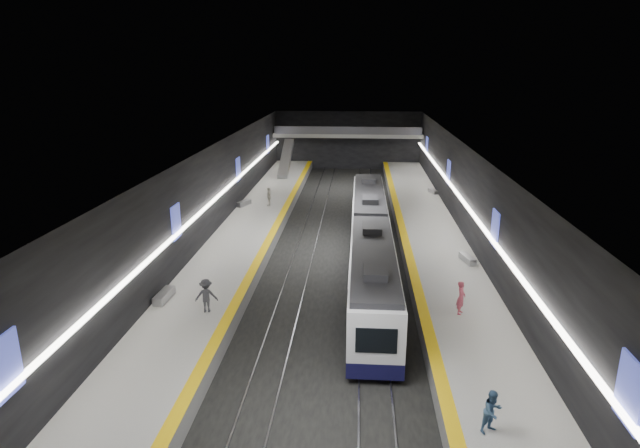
# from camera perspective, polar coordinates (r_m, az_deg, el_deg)

# --- Properties ---
(ground) EXTENTS (70.00, 70.00, 0.00)m
(ground) POSITION_cam_1_polar(r_m,az_deg,el_deg) (42.17, 1.82, -2.87)
(ground) COLOR black
(ground) RESTS_ON ground
(ceiling) EXTENTS (20.00, 70.00, 0.04)m
(ceiling) POSITION_cam_1_polar(r_m,az_deg,el_deg) (40.22, 1.93, 7.94)
(ceiling) COLOR beige
(ceiling) RESTS_ON wall_left
(wall_left) EXTENTS (0.04, 70.00, 8.00)m
(wall_left) POSITION_cam_1_polar(r_m,az_deg,el_deg) (42.58, -11.71, 2.60)
(wall_left) COLOR black
(wall_left) RESTS_ON ground
(wall_right) EXTENTS (0.04, 70.00, 8.00)m
(wall_right) POSITION_cam_1_polar(r_m,az_deg,el_deg) (41.84, 15.70, 2.07)
(wall_right) COLOR black
(wall_right) RESTS_ON ground
(wall_back) EXTENTS (20.00, 0.04, 8.00)m
(wall_back) POSITION_cam_1_polar(r_m,az_deg,el_deg) (75.42, 2.99, 8.90)
(wall_back) COLOR black
(wall_back) RESTS_ON ground
(platform_left) EXTENTS (5.00, 70.00, 1.00)m
(platform_left) POSITION_cam_1_polar(r_m,az_deg,el_deg) (42.94, -8.23, -1.97)
(platform_left) COLOR slate
(platform_left) RESTS_ON ground
(tile_surface_left) EXTENTS (5.00, 70.00, 0.02)m
(tile_surface_left) POSITION_cam_1_polar(r_m,az_deg,el_deg) (42.78, -8.25, -1.32)
(tile_surface_left) COLOR #A4A49F
(tile_surface_left) RESTS_ON platform_left
(tactile_strip_left) EXTENTS (0.60, 70.00, 0.02)m
(tactile_strip_left) POSITION_cam_1_polar(r_m,az_deg,el_deg) (42.37, -5.35, -1.39)
(tactile_strip_left) COLOR yellow
(tactile_strip_left) RESTS_ON platform_left
(platform_right) EXTENTS (5.00, 70.00, 1.00)m
(platform_right) POSITION_cam_1_polar(r_m,az_deg,el_deg) (42.39, 12.02, -2.42)
(platform_right) COLOR slate
(platform_right) RESTS_ON ground
(tile_surface_right) EXTENTS (5.00, 70.00, 0.02)m
(tile_surface_right) POSITION_cam_1_polar(r_m,az_deg,el_deg) (42.23, 12.06, -1.76)
(tile_surface_right) COLOR #A4A49F
(tile_surface_right) RESTS_ON platform_right
(tactile_strip_right) EXTENTS (0.60, 70.00, 0.02)m
(tactile_strip_right) POSITION_cam_1_polar(r_m,az_deg,el_deg) (41.98, 9.09, -1.70)
(tactile_strip_right) COLOR yellow
(tactile_strip_right) RESTS_ON platform_right
(rails) EXTENTS (6.52, 70.00, 0.12)m
(rails) POSITION_cam_1_polar(r_m,az_deg,el_deg) (42.15, 1.82, -2.79)
(rails) COLOR gray
(rails) RESTS_ON ground
(train) EXTENTS (2.69, 30.04, 3.60)m
(train) POSITION_cam_1_polar(r_m,az_deg,el_deg) (38.17, 5.39, -1.56)
(train) COLOR #100E35
(train) RESTS_ON ground
(ad_posters) EXTENTS (19.94, 53.50, 2.20)m
(ad_posters) POSITION_cam_1_polar(r_m,az_deg,el_deg) (41.86, 1.94, 3.40)
(ad_posters) COLOR #434ECA
(ad_posters) RESTS_ON wall_left
(cove_light_left) EXTENTS (0.25, 68.60, 0.12)m
(cove_light_left) POSITION_cam_1_polar(r_m,az_deg,el_deg) (42.57, -11.44, 2.33)
(cove_light_left) COLOR white
(cove_light_left) RESTS_ON wall_left
(cove_light_right) EXTENTS (0.25, 68.60, 0.12)m
(cove_light_right) POSITION_cam_1_polar(r_m,az_deg,el_deg) (41.85, 15.41, 1.82)
(cove_light_right) COLOR white
(cove_light_right) RESTS_ON wall_right
(mezzanine_bridge) EXTENTS (20.00, 3.00, 1.50)m
(mezzanine_bridge) POSITION_cam_1_polar(r_m,az_deg,el_deg) (73.23, 2.96, 9.49)
(mezzanine_bridge) COLOR gray
(mezzanine_bridge) RESTS_ON wall_left
(escalator) EXTENTS (1.20, 7.50, 3.92)m
(escalator) POSITION_cam_1_polar(r_m,az_deg,el_deg) (67.28, -3.65, 7.01)
(escalator) COLOR #99999E
(escalator) RESTS_ON platform_left
(bench_left_near) EXTENTS (0.67, 2.07, 0.50)m
(bench_left_near) POSITION_cam_1_polar(r_m,az_deg,el_deg) (32.39, -16.30, -7.37)
(bench_left_near) COLOR #99999E
(bench_left_near) RESTS_ON platform_left
(bench_left_far) EXTENTS (1.20, 1.98, 0.47)m
(bench_left_far) POSITION_cam_1_polar(r_m,az_deg,el_deg) (52.16, -8.14, 2.20)
(bench_left_far) COLOR #99999E
(bench_left_far) RESTS_ON platform_left
(bench_right_near) EXTENTS (0.94, 1.97, 0.46)m
(bench_right_near) POSITION_cam_1_polar(r_m,az_deg,el_deg) (38.25, 15.46, -3.60)
(bench_right_near) COLOR #99999E
(bench_right_near) RESTS_ON platform_right
(bench_right_far) EXTENTS (0.92, 1.67, 0.39)m
(bench_right_far) POSITION_cam_1_polar(r_m,az_deg,el_deg) (58.01, 11.96, 3.43)
(bench_right_far) COLOR #99999E
(bench_right_far) RESTS_ON platform_right
(passenger_right_a) EXTENTS (0.65, 0.79, 1.86)m
(passenger_right_a) POSITION_cam_1_polar(r_m,az_deg,el_deg) (30.19, 14.81, -7.64)
(passenger_right_a) COLOR #D54F68
(passenger_right_a) RESTS_ON platform_right
(passenger_right_b) EXTENTS (1.04, 0.98, 1.70)m
(passenger_right_b) POSITION_cam_1_polar(r_m,az_deg,el_deg) (21.66, 17.92, -18.54)
(passenger_right_b) COLOR #436993
(passenger_right_b) RESTS_ON platform_right
(passenger_left_a) EXTENTS (0.73, 1.14, 1.81)m
(passenger_left_a) POSITION_cam_1_polar(r_m,az_deg,el_deg) (51.64, -5.46, 2.91)
(passenger_left_a) COLOR beige
(passenger_left_a) RESTS_ON platform_left
(passenger_left_b) EXTENTS (1.32, 0.87, 1.90)m
(passenger_left_b) POSITION_cam_1_polar(r_m,az_deg,el_deg) (30.06, -12.04, -7.51)
(passenger_left_b) COLOR #3D3E45
(passenger_left_b) RESTS_ON platform_left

